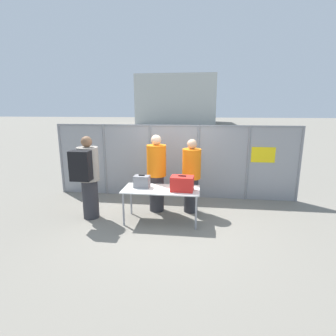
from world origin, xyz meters
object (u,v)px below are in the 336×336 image
(traveler_hooded, at_px, (87,175))
(utility_trailer, at_px, (212,171))
(inspection_table, at_px, (161,192))
(suitcase_grey, at_px, (142,182))
(suitcase_red, at_px, (182,184))
(security_worker_far, at_px, (191,175))
(security_worker_near, at_px, (157,172))

(traveler_hooded, height_order, utility_trailer, traveler_hooded)
(inspection_table, xyz_separation_m, utility_trailer, (1.20, 3.16, -0.27))
(suitcase_grey, relative_size, suitcase_red, 0.71)
(security_worker_far, height_order, utility_trailer, security_worker_far)
(suitcase_red, distance_m, traveler_hooded, 2.04)
(inspection_table, bearing_deg, suitcase_red, -8.73)
(security_worker_far, xyz_separation_m, utility_trailer, (0.59, 2.53, -0.48))
(security_worker_far, bearing_deg, suitcase_grey, 10.38)
(traveler_hooded, bearing_deg, utility_trailer, 56.56)
(suitcase_red, height_order, security_worker_near, security_worker_near)
(inspection_table, relative_size, security_worker_near, 0.89)
(inspection_table, height_order, utility_trailer, inspection_table)
(inspection_table, xyz_separation_m, traveler_hooded, (-1.59, -0.06, 0.33))
(suitcase_grey, bearing_deg, inspection_table, -7.21)
(suitcase_red, bearing_deg, suitcase_grey, 172.01)
(suitcase_grey, xyz_separation_m, security_worker_far, (1.04, 0.57, 0.03))
(inspection_table, bearing_deg, suitcase_grey, 172.79)
(security_worker_near, bearing_deg, inspection_table, 127.07)
(inspection_table, height_order, security_worker_far, security_worker_far)
(suitcase_grey, height_order, traveler_hooded, traveler_hooded)
(suitcase_red, relative_size, traveler_hooded, 0.26)
(security_worker_near, height_order, utility_trailer, security_worker_near)
(suitcase_red, bearing_deg, inspection_table, 171.27)
(suitcase_grey, bearing_deg, suitcase_red, -7.99)
(inspection_table, height_order, traveler_hooded, traveler_hooded)
(inspection_table, height_order, suitcase_red, suitcase_red)
(traveler_hooded, bearing_deg, suitcase_red, 7.24)
(utility_trailer, bearing_deg, suitcase_red, -103.12)
(security_worker_near, distance_m, security_worker_far, 0.81)
(suitcase_red, bearing_deg, security_worker_near, 134.00)
(suitcase_grey, height_order, security_worker_near, security_worker_near)
(suitcase_red, relative_size, utility_trailer, 0.12)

